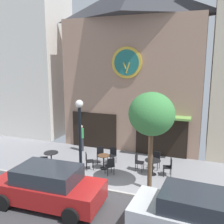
{
  "coord_description": "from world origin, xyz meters",
  "views": [
    {
      "loc": [
        3.45,
        -9.47,
        5.54
      ],
      "look_at": [
        -0.99,
        2.56,
        2.98
      ],
      "focal_mm": 40.9,
      "sensor_mm": 36.0,
      "label": 1
    }
  ],
  "objects_px": {
    "cafe_chair_mid_row": "(100,154)",
    "cafe_chair_facing_street": "(110,165)",
    "cafe_chair_near_lamp": "(88,160)",
    "pedestrian_green": "(81,138)",
    "street_tree": "(152,115)",
    "cafe_table_rightmost": "(51,156)",
    "cafe_chair_facing_wall": "(113,154)",
    "parked_car_red": "(48,186)",
    "cafe_table_near_door": "(104,160)",
    "parked_car_silver": "(199,217)",
    "cafe_chair_near_tree": "(44,163)",
    "cafe_chair_corner": "(169,166)",
    "cafe_chair_curbside": "(138,161)",
    "cafe_chair_right_end": "(156,159)",
    "cafe_table_center_left": "(153,164)",
    "street_lamp": "(80,140)"
  },
  "relations": [
    {
      "from": "parked_car_red",
      "to": "cafe_chair_corner",
      "type": "bearing_deg",
      "value": 45.81
    },
    {
      "from": "cafe_table_center_left",
      "to": "parked_car_red",
      "type": "bearing_deg",
      "value": -129.11
    },
    {
      "from": "parked_car_silver",
      "to": "cafe_table_near_door",
      "type": "bearing_deg",
      "value": 140.74
    },
    {
      "from": "cafe_chair_mid_row",
      "to": "cafe_chair_corner",
      "type": "distance_m",
      "value": 3.82
    },
    {
      "from": "cafe_chair_near_lamp",
      "to": "cafe_table_rightmost",
      "type": "bearing_deg",
      "value": -172.63
    },
    {
      "from": "cafe_table_near_door",
      "to": "cafe_chair_facing_street",
      "type": "relative_size",
      "value": 0.82
    },
    {
      "from": "cafe_chair_facing_wall",
      "to": "cafe_chair_corner",
      "type": "xyz_separation_m",
      "value": [
        3.14,
        -0.54,
        0.0
      ]
    },
    {
      "from": "street_tree",
      "to": "parked_car_silver",
      "type": "bearing_deg",
      "value": -51.03
    },
    {
      "from": "cafe_table_rightmost",
      "to": "pedestrian_green",
      "type": "xyz_separation_m",
      "value": [
        0.45,
        2.68,
        0.3
      ]
    },
    {
      "from": "street_lamp",
      "to": "cafe_chair_near_tree",
      "type": "bearing_deg",
      "value": 179.15
    },
    {
      "from": "pedestrian_green",
      "to": "cafe_chair_near_lamp",
      "type": "bearing_deg",
      "value": -56.35
    },
    {
      "from": "cafe_chair_near_lamp",
      "to": "cafe_chair_right_end",
      "type": "height_order",
      "value": "same"
    },
    {
      "from": "cafe_table_center_left",
      "to": "cafe_chair_near_lamp",
      "type": "relative_size",
      "value": 0.86
    },
    {
      "from": "cafe_chair_mid_row",
      "to": "cafe_chair_right_end",
      "type": "height_order",
      "value": "same"
    },
    {
      "from": "cafe_chair_right_end",
      "to": "parked_car_red",
      "type": "height_order",
      "value": "parked_car_red"
    },
    {
      "from": "cafe_chair_mid_row",
      "to": "cafe_table_center_left",
      "type": "bearing_deg",
      "value": -9.43
    },
    {
      "from": "cafe_table_center_left",
      "to": "cafe_chair_facing_wall",
      "type": "bearing_deg",
      "value": 163.89
    },
    {
      "from": "cafe_chair_mid_row",
      "to": "cafe_chair_facing_street",
      "type": "bearing_deg",
      "value": -50.18
    },
    {
      "from": "cafe_chair_right_end",
      "to": "parked_car_silver",
      "type": "distance_m",
      "value": 5.43
    },
    {
      "from": "street_tree",
      "to": "cafe_table_rightmost",
      "type": "height_order",
      "value": "street_tree"
    },
    {
      "from": "cafe_chair_mid_row",
      "to": "cafe_chair_right_end",
      "type": "relative_size",
      "value": 1.0
    },
    {
      "from": "cafe_chair_near_lamp",
      "to": "cafe_chair_near_tree",
      "type": "distance_m",
      "value": 2.19
    },
    {
      "from": "cafe_chair_curbside",
      "to": "parked_car_silver",
      "type": "height_order",
      "value": "parked_car_silver"
    },
    {
      "from": "cafe_table_rightmost",
      "to": "cafe_table_center_left",
      "type": "distance_m",
      "value": 5.38
    },
    {
      "from": "cafe_chair_facing_street",
      "to": "parked_car_silver",
      "type": "height_order",
      "value": "parked_car_silver"
    },
    {
      "from": "cafe_table_center_left",
      "to": "pedestrian_green",
      "type": "height_order",
      "value": "pedestrian_green"
    },
    {
      "from": "cafe_table_near_door",
      "to": "cafe_chair_near_lamp",
      "type": "height_order",
      "value": "cafe_chair_near_lamp"
    },
    {
      "from": "parked_car_red",
      "to": "cafe_table_near_door",
      "type": "bearing_deg",
      "value": 79.02
    },
    {
      "from": "cafe_table_near_door",
      "to": "pedestrian_green",
      "type": "xyz_separation_m",
      "value": [
        -2.33,
        2.04,
        0.37
      ]
    },
    {
      "from": "cafe_table_center_left",
      "to": "cafe_chair_right_end",
      "type": "xyz_separation_m",
      "value": [
        0.01,
        0.8,
        -0.03
      ]
    },
    {
      "from": "cafe_chair_facing_wall",
      "to": "cafe_chair_near_tree",
      "type": "relative_size",
      "value": 1.0
    },
    {
      "from": "cafe_chair_curbside",
      "to": "parked_car_silver",
      "type": "xyz_separation_m",
      "value": [
        3.08,
        -4.34,
        0.23
      ]
    },
    {
      "from": "cafe_chair_mid_row",
      "to": "parked_car_silver",
      "type": "relative_size",
      "value": 0.2
    },
    {
      "from": "cafe_table_near_door",
      "to": "cafe_chair_right_end",
      "type": "height_order",
      "value": "cafe_chair_right_end"
    },
    {
      "from": "cafe_chair_corner",
      "to": "parked_car_red",
      "type": "xyz_separation_m",
      "value": [
        -4.08,
        -4.2,
        0.23
      ]
    },
    {
      "from": "cafe_table_rightmost",
      "to": "cafe_chair_curbside",
      "type": "bearing_deg",
      "value": 12.83
    },
    {
      "from": "cafe_chair_right_end",
      "to": "cafe_chair_corner",
      "type": "height_order",
      "value": "same"
    },
    {
      "from": "cafe_table_center_left",
      "to": "cafe_chair_near_lamp",
      "type": "height_order",
      "value": "cafe_chair_near_lamp"
    },
    {
      "from": "cafe_chair_mid_row",
      "to": "cafe_chair_facing_wall",
      "type": "distance_m",
      "value": 0.68
    },
    {
      "from": "cafe_chair_near_lamp",
      "to": "cafe_chair_facing_street",
      "type": "xyz_separation_m",
      "value": [
        1.31,
        -0.23,
        0.0
      ]
    },
    {
      "from": "cafe_chair_right_end",
      "to": "pedestrian_green",
      "type": "distance_m",
      "value": 5.01
    },
    {
      "from": "cafe_chair_near_tree",
      "to": "cafe_chair_right_end",
      "type": "distance_m",
      "value": 5.72
    },
    {
      "from": "pedestrian_green",
      "to": "cafe_chair_near_tree",
      "type": "bearing_deg",
      "value": -94.49
    },
    {
      "from": "street_lamp",
      "to": "cafe_table_near_door",
      "type": "xyz_separation_m",
      "value": [
        0.54,
        1.53,
        -1.47
      ]
    },
    {
      "from": "cafe_chair_near_lamp",
      "to": "cafe_chair_facing_street",
      "type": "distance_m",
      "value": 1.33
    },
    {
      "from": "cafe_table_near_door",
      "to": "cafe_table_center_left",
      "type": "bearing_deg",
      "value": 3.8
    },
    {
      "from": "cafe_chair_facing_wall",
      "to": "cafe_chair_right_end",
      "type": "bearing_deg",
      "value": 2.89
    },
    {
      "from": "street_tree",
      "to": "cafe_chair_corner",
      "type": "distance_m",
      "value": 3.32
    },
    {
      "from": "cafe_chair_facing_street",
      "to": "cafe_chair_facing_wall",
      "type": "bearing_deg",
      "value": 105.72
    },
    {
      "from": "cafe_chair_near_lamp",
      "to": "parked_car_silver",
      "type": "height_order",
      "value": "parked_car_silver"
    }
  ]
}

